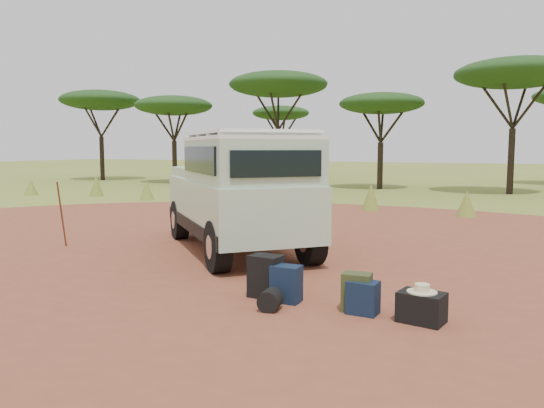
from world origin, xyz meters
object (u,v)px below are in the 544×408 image
at_px(safari_vehicle, 239,195).
at_px(walking_staff, 62,215).
at_px(backpack_navy, 286,284).
at_px(backpack_black, 266,276).
at_px(duffel_navy, 363,298).
at_px(backpack_olive, 357,293).
at_px(hard_case, 421,308).

bearing_deg(safari_vehicle, walking_staff, -116.45).
xyz_separation_m(safari_vehicle, walking_staff, (-3.49, -1.18, -0.45)).
bearing_deg(backpack_navy, backpack_black, 163.04).
xyz_separation_m(backpack_black, backpack_navy, (0.35, -0.10, -0.05)).
xyz_separation_m(safari_vehicle, duffel_navy, (3.30, -2.85, -0.93)).
distance_m(safari_vehicle, backpack_olive, 4.34).
xyz_separation_m(backpack_black, backpack_olive, (1.31, -0.09, -0.05)).
distance_m(backpack_black, hard_case, 2.13).
relative_size(walking_staff, hard_case, 2.73).
height_order(safari_vehicle, duffel_navy, safari_vehicle).
bearing_deg(backpack_navy, hard_case, -4.11).
bearing_deg(backpack_navy, duffel_navy, -4.78).
relative_size(backpack_black, backpack_navy, 1.18).
height_order(walking_staff, duffel_navy, walking_staff).
height_order(walking_staff, backpack_black, walking_staff).
relative_size(walking_staff, duffel_navy, 3.39).
bearing_deg(safari_vehicle, backpack_black, -10.02).
xyz_separation_m(backpack_navy, hard_case, (1.77, -0.09, -0.07)).
height_order(backpack_olive, hard_case, backpack_olive).
relative_size(backpack_navy, hard_case, 0.97).
distance_m(backpack_black, backpack_olive, 1.31).
distance_m(walking_staff, backpack_navy, 5.97).
height_order(safari_vehicle, hard_case, safari_vehicle).
distance_m(safari_vehicle, hard_case, 5.03).
distance_m(walking_staff, hard_case, 7.71).
distance_m(safari_vehicle, walking_staff, 3.71).
height_order(backpack_black, backpack_olive, backpack_black).
bearing_deg(backpack_black, walking_staff, 169.50).
relative_size(duffel_navy, hard_case, 0.81).
xyz_separation_m(walking_staff, backpack_navy, (5.73, -1.61, -0.44)).
bearing_deg(duffel_navy, safari_vehicle, 141.85).
bearing_deg(safari_vehicle, backpack_navy, -6.36).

